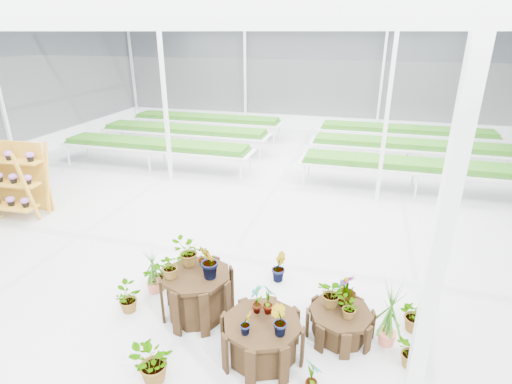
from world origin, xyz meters
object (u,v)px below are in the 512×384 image
(plinth_low, at_px, (340,323))
(plinth_mid, at_px, (262,339))
(shelf_rack, at_px, (9,181))
(plinth_tall, at_px, (198,294))

(plinth_low, bearing_deg, plinth_mid, -145.01)
(plinth_mid, xyz_separation_m, plinth_low, (1.00, 0.70, -0.08))
(shelf_rack, bearing_deg, plinth_low, -18.81)
(plinth_mid, bearing_deg, plinth_low, 34.99)
(plinth_mid, bearing_deg, shelf_rack, 157.75)
(plinth_tall, relative_size, shelf_rack, 0.63)
(plinth_tall, distance_m, plinth_low, 2.21)
(plinth_tall, distance_m, shelf_rack, 6.27)
(plinth_low, bearing_deg, shelf_rack, 164.85)
(plinth_mid, xyz_separation_m, shelf_rack, (-7.02, 2.87, 0.59))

